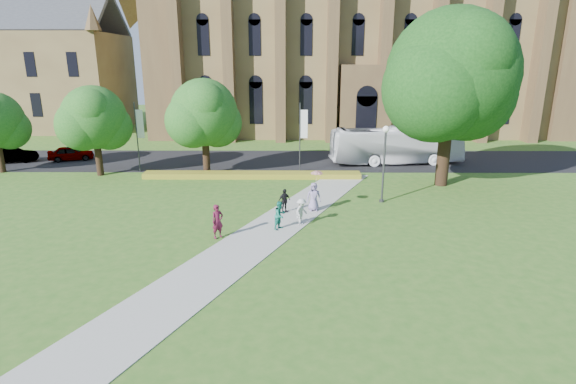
{
  "coord_description": "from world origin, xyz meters",
  "views": [
    {
      "loc": [
        1.23,
        -23.06,
        9.26
      ],
      "look_at": [
        1.06,
        3.37,
        1.6
      ],
      "focal_mm": 28.0,
      "sensor_mm": 36.0,
      "label": 1
    }
  ],
  "objects_px": {
    "large_tree": "(451,75)",
    "car_0": "(71,153)",
    "tour_coach": "(396,145)",
    "pedestrian_0": "(218,221)",
    "streetlamp": "(384,155)",
    "car_1": "(12,155)"
  },
  "relations": [
    {
      "from": "large_tree",
      "to": "car_0",
      "type": "bearing_deg",
      "value": 165.0
    },
    {
      "from": "tour_coach",
      "to": "car_0",
      "type": "height_order",
      "value": "tour_coach"
    },
    {
      "from": "large_tree",
      "to": "tour_coach",
      "type": "bearing_deg",
      "value": 103.48
    },
    {
      "from": "streetlamp",
      "to": "tour_coach",
      "type": "distance_m",
      "value": 12.9
    },
    {
      "from": "tour_coach",
      "to": "pedestrian_0",
      "type": "distance_m",
      "value": 23.52
    },
    {
      "from": "car_0",
      "to": "pedestrian_0",
      "type": "relative_size",
      "value": 2.19
    },
    {
      "from": "tour_coach",
      "to": "pedestrian_0",
      "type": "xyz_separation_m",
      "value": [
        -13.87,
        -18.98,
        -0.76
      ]
    },
    {
      "from": "streetlamp",
      "to": "car_0",
      "type": "bearing_deg",
      "value": 154.22
    },
    {
      "from": "car_0",
      "to": "large_tree",
      "type": "bearing_deg",
      "value": -124.72
    },
    {
      "from": "pedestrian_0",
      "to": "car_1",
      "type": "bearing_deg",
      "value": 99.6
    },
    {
      "from": "tour_coach",
      "to": "car_1",
      "type": "height_order",
      "value": "tour_coach"
    },
    {
      "from": "tour_coach",
      "to": "car_0",
      "type": "distance_m",
      "value": 31.44
    },
    {
      "from": "streetlamp",
      "to": "car_1",
      "type": "xyz_separation_m",
      "value": [
        -32.96,
        12.36,
        -2.55
      ]
    },
    {
      "from": "large_tree",
      "to": "car_0",
      "type": "distance_m",
      "value": 35.28
    },
    {
      "from": "tour_coach",
      "to": "car_1",
      "type": "distance_m",
      "value": 36.61
    },
    {
      "from": "streetlamp",
      "to": "car_0",
      "type": "height_order",
      "value": "streetlamp"
    },
    {
      "from": "streetlamp",
      "to": "large_tree",
      "type": "relative_size",
      "value": 0.4
    },
    {
      "from": "tour_coach",
      "to": "pedestrian_0",
      "type": "relative_size",
      "value": 6.58
    },
    {
      "from": "streetlamp",
      "to": "tour_coach",
      "type": "bearing_deg",
      "value": 73.5
    },
    {
      "from": "car_0",
      "to": "pedestrian_0",
      "type": "distance_m",
      "value": 26.69
    },
    {
      "from": "streetlamp",
      "to": "car_0",
      "type": "xyz_separation_m",
      "value": [
        -27.77,
        13.41,
        -2.58
      ]
    },
    {
      "from": "streetlamp",
      "to": "tour_coach",
      "type": "height_order",
      "value": "streetlamp"
    }
  ]
}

